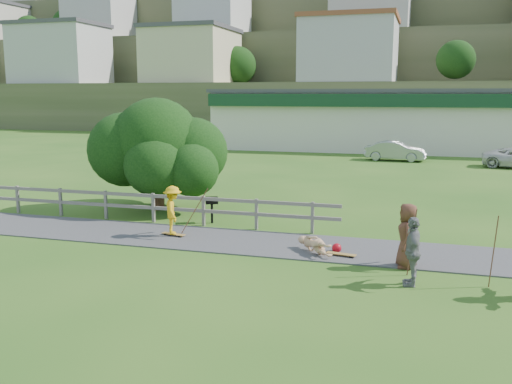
# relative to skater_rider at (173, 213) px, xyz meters

# --- Properties ---
(ground) EXTENTS (260.00, 260.00, 0.00)m
(ground) POSITION_rel_skater_rider_xyz_m (2.37, -1.51, -0.81)
(ground) COLOR #295919
(ground) RESTS_ON ground
(path) EXTENTS (34.00, 3.00, 0.04)m
(path) POSITION_rel_skater_rider_xyz_m (2.37, -0.01, -0.79)
(path) COLOR #3B3B3E
(path) RESTS_ON ground
(fence) EXTENTS (15.05, 0.10, 1.10)m
(fence) POSITION_rel_skater_rider_xyz_m (-2.24, 1.79, -0.09)
(fence) COLOR #615E56
(fence) RESTS_ON ground
(strip_mall) EXTENTS (32.50, 10.75, 5.10)m
(strip_mall) POSITION_rel_skater_rider_xyz_m (6.37, 33.43, 1.76)
(strip_mall) COLOR silver
(strip_mall) RESTS_ON ground
(hillside) EXTENTS (220.00, 67.00, 47.50)m
(hillside) POSITION_rel_skater_rider_xyz_m (2.37, 89.80, 13.60)
(hillside) COLOR #444E2E
(hillside) RESTS_ON ground
(skater_rider) EXTENTS (1.03, 1.21, 1.63)m
(skater_rider) POSITION_rel_skater_rider_xyz_m (0.00, 0.00, 0.00)
(skater_rider) COLOR gold
(skater_rider) RESTS_ON ground
(skater_fallen) EXTENTS (1.37, 1.31, 0.56)m
(skater_fallen) POSITION_rel_skater_rider_xyz_m (4.94, -0.70, -0.53)
(skater_fallen) COLOR tan
(skater_fallen) RESTS_ON ground
(spectator_b) EXTENTS (0.49, 1.05, 1.76)m
(spectator_b) POSITION_rel_skater_rider_xyz_m (7.78, -2.78, 0.06)
(spectator_b) COLOR gray
(spectator_b) RESTS_ON ground
(spectator_c) EXTENTS (0.61, 0.91, 1.80)m
(spectator_c) POSITION_rel_skater_rider_xyz_m (7.61, -1.30, 0.09)
(spectator_c) COLOR brown
(spectator_c) RESTS_ON ground
(car_silver) EXTENTS (4.32, 1.80, 1.39)m
(car_silver) POSITION_rel_skater_rider_xyz_m (5.92, 24.61, -0.12)
(car_silver) COLOR #9FA3A6
(car_silver) RESTS_ON ground
(tree) EXTENTS (5.80, 5.80, 3.44)m
(tree) POSITION_rel_skater_rider_xyz_m (-2.54, 4.06, 0.90)
(tree) COLOR black
(tree) RESTS_ON ground
(bbq) EXTENTS (0.55, 0.50, 0.97)m
(bbq) POSITION_rel_skater_rider_xyz_m (0.50, 2.30, -0.33)
(bbq) COLOR black
(bbq) RESTS_ON ground
(longboard_rider) EXTENTS (0.88, 0.38, 0.10)m
(longboard_rider) POSITION_rel_skater_rider_xyz_m (0.00, 0.00, -0.77)
(longboard_rider) COLOR olive
(longboard_rider) RESTS_ON ground
(longboard_fallen) EXTENTS (0.90, 0.36, 0.10)m
(longboard_fallen) POSITION_rel_skater_rider_xyz_m (5.74, -0.80, -0.77)
(longboard_fallen) COLOR olive
(longboard_fallen) RESTS_ON ground
(helmet) EXTENTS (0.29, 0.29, 0.29)m
(helmet) POSITION_rel_skater_rider_xyz_m (5.54, -0.35, -0.67)
(helmet) COLOR #AA0B18
(helmet) RESTS_ON ground
(pole_rider) EXTENTS (0.03, 0.03, 1.91)m
(pole_rider) POSITION_rel_skater_rider_xyz_m (0.60, 0.40, 0.14)
(pole_rider) COLOR brown
(pole_rider) RESTS_ON ground
(pole_spec_left) EXTENTS (0.03, 0.03, 1.80)m
(pole_spec_left) POSITION_rel_skater_rider_xyz_m (7.74, -2.00, 0.09)
(pole_spec_left) COLOR brown
(pole_spec_left) RESTS_ON ground
(pole_spec_right) EXTENTS (0.03, 0.03, 1.82)m
(pole_spec_right) POSITION_rel_skater_rider_xyz_m (9.69, -2.37, 0.10)
(pole_spec_right) COLOR brown
(pole_spec_right) RESTS_ON ground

